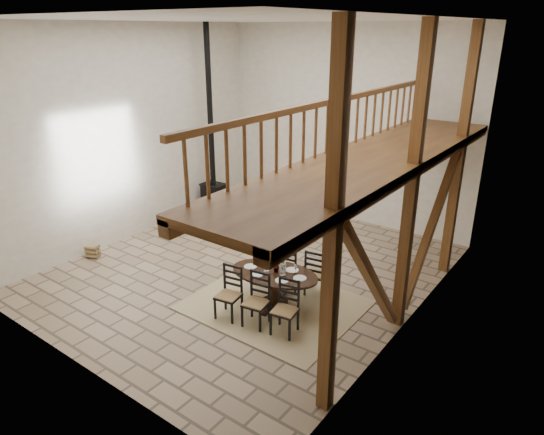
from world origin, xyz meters
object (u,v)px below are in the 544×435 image
Objects in this scene: dining_table at (275,288)px; log_basket at (170,224)px; wood_stove at (213,173)px; log_stack at (93,251)px.

log_basket is (-4.26, 1.29, -0.19)m from dining_table.
dining_table is 0.42× the size of wood_stove.
log_stack is (-4.52, -0.79, -0.22)m from dining_table.
wood_stove reaches higher than log_stack.
log_stack is at bearing -97.08° from log_basket.
log_basket is at bearing -91.30° from wood_stove.
log_stack is at bearing -179.92° from dining_table.
wood_stove is 14.41× the size of log_stack.
log_basket is 2.10m from log_stack.
log_basket is (0.03, -1.71, -0.95)m from wood_stove.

